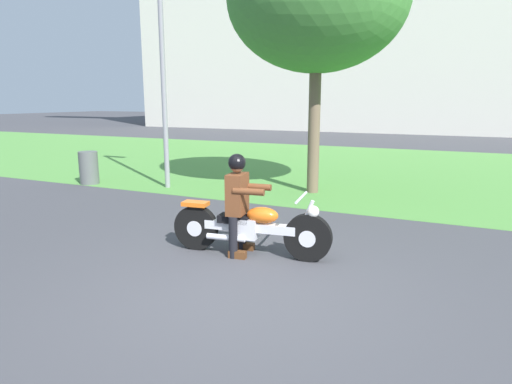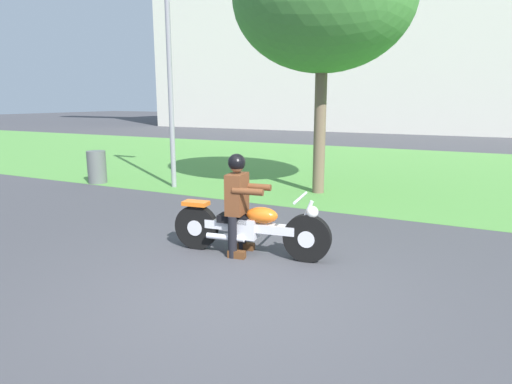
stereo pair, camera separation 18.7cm
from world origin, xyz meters
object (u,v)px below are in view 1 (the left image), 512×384
Objects in this scene: rider_lead at (239,196)px; trash_can at (89,168)px; motorcycle_lead at (250,227)px; streetlight_pole at (165,15)px.

rider_lead reaches higher than trash_can.
trash_can is at bearing 144.68° from rider_lead.
rider_lead is at bearing 179.18° from motorcycle_lead.
streetlight_pole is at bearing 128.42° from rider_lead.
streetlight_pole reaches higher than rider_lead.
trash_can is (-5.83, 3.07, -0.40)m from rider_lead.
rider_lead is (-0.17, -0.02, 0.43)m from motorcycle_lead.
rider_lead is at bearing -27.77° from trash_can.
streetlight_pole is 4.21m from trash_can.
motorcycle_lead is at bearing -42.57° from streetlight_pole.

